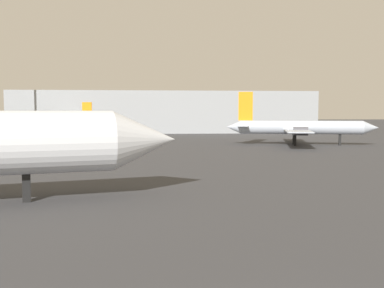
% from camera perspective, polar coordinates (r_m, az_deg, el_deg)
% --- Properties ---
extents(airplane_distant, '(30.74, 21.66, 9.97)m').
position_cam_1_polar(airplane_distant, '(73.66, -23.81, 1.63)').
color(airplane_distant, '#B2BCCC').
rests_on(airplane_distant, ground_plane).
extents(airplane_far_left, '(25.86, 24.96, 9.40)m').
position_cam_1_polar(airplane_far_left, '(78.90, 13.74, 2.13)').
color(airplane_far_left, '#B2BCCC').
rests_on(airplane_far_left, ground_plane).
extents(airplane_far_right, '(25.09, 21.53, 8.05)m').
position_cam_1_polar(airplane_far_right, '(107.46, -17.78, 2.43)').
color(airplane_far_right, silver).
rests_on(airplane_far_right, ground_plane).
extents(terminal_building, '(82.64, 23.70, 11.41)m').
position_cam_1_polar(terminal_building, '(127.15, -3.55, 4.18)').
color(terminal_building, '#999EA3').
rests_on(terminal_building, ground_plane).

